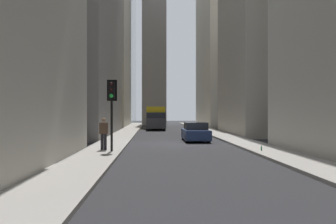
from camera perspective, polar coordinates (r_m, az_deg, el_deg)
name	(u,v)px	position (r m, az deg, el deg)	size (l,w,h in m)	color
ground_plane	(178,143)	(24.99, 1.65, -4.98)	(135.00, 135.00, 0.00)	#262628
sidewalk_right	(113,143)	(25.08, -8.70, -4.80)	(90.00, 2.20, 0.14)	gray
sidewalk_left	(243,142)	(25.70, 11.74, -4.69)	(90.00, 2.20, 0.14)	gray
building_left_far	(235,54)	(55.99, 10.51, 8.94)	(15.50, 10.00, 21.81)	beige
building_right_far	(95,46)	(57.31, -11.41, 10.23)	(14.71, 10.50, 24.73)	beige
building_right_midfar	(62,16)	(37.84, -16.34, 14.35)	(19.59, 10.50, 23.10)	gray
church_spire	(154,18)	(63.94, -2.20, 14.57)	(4.49, 4.49, 35.06)	gray
delivery_truck	(156,118)	(44.71, -1.94, -0.94)	(6.46, 2.25, 2.84)	yellow
sedan_navy	(196,132)	(26.89, 4.36, -3.22)	(4.30, 1.78, 1.42)	navy
traffic_light_foreground	(112,99)	(18.91, -8.87, 2.10)	(0.43, 0.52, 3.70)	black
pedestrian	(104,132)	(19.63, -10.11, -3.17)	(0.26, 0.44, 1.72)	black
discarded_bottle	(261,149)	(19.64, 14.51, -5.60)	(0.07, 0.07, 0.27)	#236033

